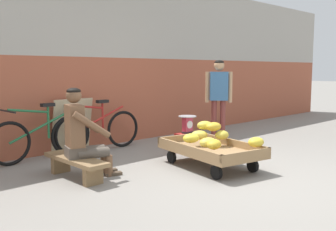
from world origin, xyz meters
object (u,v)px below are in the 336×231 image
at_px(vendor_seated, 82,133).
at_px(sign_board, 72,125).
at_px(low_bench, 76,163).
at_px(bicycle_near_left, 43,137).
at_px(banana_cart, 210,151).
at_px(plastic_crate, 187,142).
at_px(weighing_scale, 187,124).
at_px(shopping_bag, 203,146).
at_px(bicycle_far_left, 98,130).
at_px(customer_adult, 219,92).

xyz_separation_m(vendor_seated, sign_board, (0.71, 1.47, -0.13)).
distance_m(low_bench, bicycle_near_left, 1.25).
bearing_deg(vendor_seated, banana_cart, -27.13).
bearing_deg(banana_cart, plastic_crate, 59.65).
distance_m(vendor_seated, sign_board, 1.64).
bearing_deg(sign_board, weighing_scale, -42.16).
xyz_separation_m(banana_cart, low_bench, (-1.64, 0.82, -0.04)).
height_order(banana_cart, shopping_bag, banana_cart).
xyz_separation_m(bicycle_far_left, shopping_bag, (1.12, -1.36, -0.23)).
relative_size(banana_cart, bicycle_near_left, 0.95).
bearing_deg(bicycle_far_left, low_bench, -133.18).
height_order(vendor_seated, customer_adult, customer_adult).
height_order(vendor_seated, bicycle_near_left, vendor_seated).
distance_m(bicycle_near_left, shopping_bag, 2.51).
height_order(low_bench, bicycle_near_left, bicycle_near_left).
relative_size(vendor_seated, bicycle_near_left, 0.69).
relative_size(banana_cart, low_bench, 1.43).
relative_size(customer_adult, shopping_bag, 6.38).
height_order(banana_cart, low_bench, banana_cart).
bearing_deg(customer_adult, sign_board, 152.26).
height_order(banana_cart, vendor_seated, vendor_seated).
relative_size(weighing_scale, bicycle_near_left, 0.18).
bearing_deg(low_bench, sign_board, 61.38).
bearing_deg(low_bench, plastic_crate, 4.19).
height_order(plastic_crate, weighing_scale, weighing_scale).
xyz_separation_m(sign_board, shopping_bag, (1.45, -1.61, -0.32)).
distance_m(banana_cart, bicycle_near_left, 2.53).
relative_size(low_bench, shopping_bag, 4.59).
distance_m(banana_cart, plastic_crate, 1.14).
bearing_deg(banana_cart, shopping_bag, 47.45).
height_order(banana_cart, weighing_scale, weighing_scale).
bearing_deg(bicycle_near_left, sign_board, 19.32).
height_order(low_bench, vendor_seated, vendor_seated).
bearing_deg(bicycle_near_left, bicycle_far_left, -2.13).
height_order(vendor_seated, weighing_scale, vendor_seated).
relative_size(low_bench, customer_adult, 0.72).
xyz_separation_m(low_bench, bicycle_far_left, (1.12, 1.19, 0.15)).
bearing_deg(plastic_crate, vendor_seated, -174.98).
relative_size(weighing_scale, customer_adult, 0.20).
bearing_deg(low_bench, banana_cart, -26.61).
relative_size(plastic_crate, sign_board, 0.41).
bearing_deg(plastic_crate, customer_adult, 4.11).
bearing_deg(customer_adult, bicycle_far_left, 154.17).
bearing_deg(sign_board, bicycle_far_left, -37.95).
relative_size(vendor_seated, customer_adult, 0.75).
bearing_deg(sign_board, shopping_bag, -48.05).
distance_m(low_bench, shopping_bag, 2.25).
xyz_separation_m(customer_adult, shopping_bag, (-0.87, -0.39, -0.83)).
distance_m(plastic_crate, weighing_scale, 0.30).
bearing_deg(sign_board, plastic_crate, -42.13).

